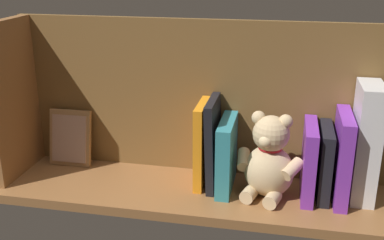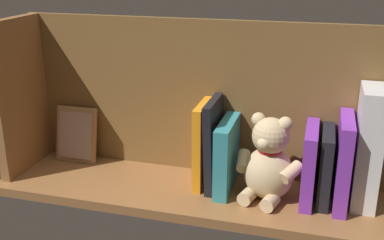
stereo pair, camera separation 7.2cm
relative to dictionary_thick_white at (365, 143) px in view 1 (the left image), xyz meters
The scene contains 12 objects.
ground_plane 40.32cm from the dictionary_thick_white, ahead, with size 91.35×25.23×2.20cm, color brown.
shelf_back_panel 38.73cm from the dictionary_thick_white, 10.72° to the right, with size 91.35×1.50×37.54cm, color brown.
shelf_side_divider 81.57cm from the dictionary_thick_white, ahead, with size 2.40×19.23×37.54cm, color brown.
dictionary_thick_white is the anchor object (origin of this frame).
book_0 5.90cm from the dictionary_thick_white, 17.41° to the left, with size 2.81×14.90×19.56cm, color purple.
book_1 9.62cm from the dictionary_thick_white, ahead, with size 2.58×13.40×16.01cm, color black.
book_2 12.58cm from the dictionary_thick_white, ahead, with size 2.68×14.65×16.62cm, color purple.
teddy_bear 20.92cm from the dictionary_thick_white, ahead, with size 15.11×14.32×19.31cm.
book_3 30.31cm from the dictionary_thick_white, ahead, with size 3.20×14.89×16.40cm, color teal.
book_4 33.28cm from the dictionary_thick_white, ahead, with size 1.81×13.15×20.81cm, color black.
book_5 36.01cm from the dictionary_thick_white, ahead, with size 2.01×12.28×19.69cm, color orange.
picture_frame_leaning 71.20cm from the dictionary_thick_white, ahead, with size 10.88×4.21×14.34cm.
Camera 1 is at (-19.70, 96.65, 51.79)cm, focal length 44.11 mm.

